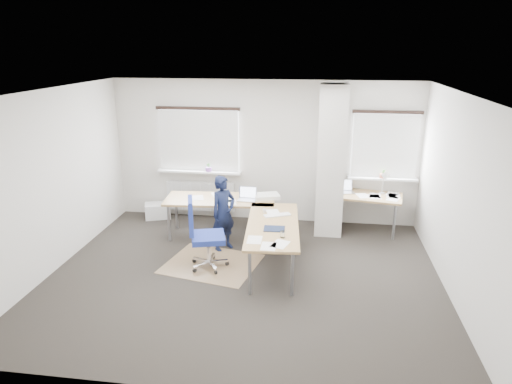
# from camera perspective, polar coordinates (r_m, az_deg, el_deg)

# --- Properties ---
(ground) EXTENTS (6.00, 6.00, 0.00)m
(ground) POSITION_cam_1_polar(r_m,az_deg,el_deg) (7.19, -1.55, -10.47)
(ground) COLOR black
(ground) RESTS_ON ground
(room_shell) EXTENTS (6.04, 5.04, 2.82)m
(room_shell) POSITION_cam_1_polar(r_m,az_deg,el_deg) (6.95, 0.43, 4.02)
(room_shell) COLOR beige
(room_shell) RESTS_ON ground
(floor_mat) EXTENTS (1.66, 1.49, 0.01)m
(floor_mat) POSITION_cam_1_polar(r_m,az_deg,el_deg) (7.59, -5.55, -8.91)
(floor_mat) COLOR olive
(floor_mat) RESTS_ON ground
(white_crate) EXTENTS (0.59, 0.50, 0.30)m
(white_crate) POSITION_cam_1_polar(r_m,az_deg,el_deg) (9.65, -12.17, -2.28)
(white_crate) COLOR white
(white_crate) RESTS_ON ground
(desk_main) EXTENTS (2.60, 2.62, 0.96)m
(desk_main) POSITION_cam_1_polar(r_m,az_deg,el_deg) (7.80, -1.13, -2.54)
(desk_main) COLOR olive
(desk_main) RESTS_ON ground
(desk_side) EXTENTS (1.50, 0.93, 1.22)m
(desk_side) POSITION_cam_1_polar(r_m,az_deg,el_deg) (8.84, 13.29, -0.58)
(desk_side) COLOR olive
(desk_side) RESTS_ON ground
(task_chair) EXTENTS (0.66, 0.64, 1.17)m
(task_chair) POSITION_cam_1_polar(r_m,az_deg,el_deg) (7.36, -6.30, -7.02)
(task_chair) COLOR navy
(task_chair) RESTS_ON ground
(person) EXTENTS (0.55, 0.57, 1.32)m
(person) POSITION_cam_1_polar(r_m,az_deg,el_deg) (7.86, -4.10, -2.65)
(person) COLOR black
(person) RESTS_ON ground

